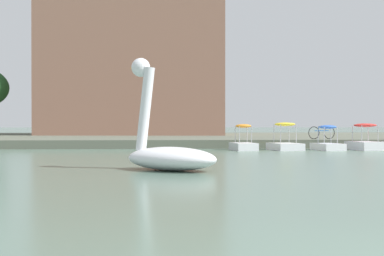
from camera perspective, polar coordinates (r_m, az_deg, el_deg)
shore_bank_far at (r=42.33m, az=0.01°, el=-1.12°), size 148.65×26.51×0.49m
swan_boat at (r=15.49m, az=-2.73°, el=-2.32°), size 3.30×2.95×3.40m
pedal_boat_orange at (r=27.69m, az=5.64°, el=-1.65°), size 1.35×1.96×1.38m
pedal_boat_yellow at (r=28.21m, az=10.14°, el=-1.53°), size 1.68×2.33×1.47m
pedal_boat_blue at (r=28.58m, az=14.63°, el=-1.63°), size 1.45×2.08×1.33m
pedal_boat_red at (r=29.51m, az=18.42°, el=-1.44°), size 1.64×2.27×1.42m
bicycle_parked at (r=31.97m, az=14.01°, el=-0.50°), size 1.76×0.53×0.77m
apartment_block at (r=45.89m, az=-6.15°, el=8.29°), size 16.02×10.66×14.36m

